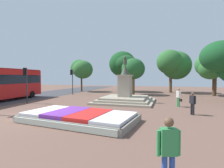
{
  "coord_description": "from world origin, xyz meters",
  "views": [
    {
      "loc": [
        8.43,
        -9.49,
        2.7
      ],
      "look_at": [
        4.06,
        4.35,
        2.11
      ],
      "focal_mm": 28.0,
      "sensor_mm": 36.0,
      "label": 1
    }
  ],
  "objects_px": {
    "flower_planter": "(78,117)",
    "traffic_light_far_corner": "(72,77)",
    "city_bus": "(2,82)",
    "statue_monument": "(125,95)",
    "pedestrian_with_handbag": "(179,96)",
    "pedestrian_near_planter": "(168,149)",
    "traffic_light_mid_block": "(26,78)",
    "pedestrian_crossing_plaza": "(193,102)"
  },
  "relations": [
    {
      "from": "city_bus",
      "to": "pedestrian_near_planter",
      "type": "bearing_deg",
      "value": -31.06
    },
    {
      "from": "traffic_light_far_corner",
      "to": "city_bus",
      "type": "relative_size",
      "value": 0.36
    },
    {
      "from": "traffic_light_far_corner",
      "to": "statue_monument",
      "type": "bearing_deg",
      "value": -29.68
    },
    {
      "from": "pedestrian_with_handbag",
      "to": "pedestrian_near_planter",
      "type": "distance_m",
      "value": 12.57
    },
    {
      "from": "pedestrian_crossing_plaza",
      "to": "traffic_light_mid_block",
      "type": "bearing_deg",
      "value": 176.58
    },
    {
      "from": "statue_monument",
      "to": "pedestrian_with_handbag",
      "type": "bearing_deg",
      "value": -14.89
    },
    {
      "from": "city_bus",
      "to": "flower_planter",
      "type": "bearing_deg",
      "value": -23.6
    },
    {
      "from": "flower_planter",
      "to": "traffic_light_mid_block",
      "type": "height_order",
      "value": "traffic_light_mid_block"
    },
    {
      "from": "pedestrian_with_handbag",
      "to": "pedestrian_near_planter",
      "type": "relative_size",
      "value": 0.95
    },
    {
      "from": "traffic_light_mid_block",
      "to": "traffic_light_far_corner",
      "type": "distance_m",
      "value": 9.24
    },
    {
      "from": "statue_monument",
      "to": "city_bus",
      "type": "height_order",
      "value": "statue_monument"
    },
    {
      "from": "traffic_light_mid_block",
      "to": "pedestrian_near_planter",
      "type": "distance_m",
      "value": 17.29
    },
    {
      "from": "pedestrian_with_handbag",
      "to": "pedestrian_crossing_plaza",
      "type": "xyz_separation_m",
      "value": [
        0.74,
        -3.27,
        -0.02
      ]
    },
    {
      "from": "pedestrian_near_planter",
      "to": "traffic_light_mid_block",
      "type": "bearing_deg",
      "value": 143.71
    },
    {
      "from": "pedestrian_with_handbag",
      "to": "traffic_light_far_corner",
      "type": "bearing_deg",
      "value": 155.2
    },
    {
      "from": "pedestrian_crossing_plaza",
      "to": "statue_monument",
      "type": "bearing_deg",
      "value": 142.18
    },
    {
      "from": "pedestrian_near_planter",
      "to": "pedestrian_crossing_plaza",
      "type": "xyz_separation_m",
      "value": [
        1.69,
        9.26,
        -0.1
      ]
    },
    {
      "from": "statue_monument",
      "to": "traffic_light_mid_block",
      "type": "xyz_separation_m",
      "value": [
        -9.55,
        -3.75,
        1.83
      ]
    },
    {
      "from": "flower_planter",
      "to": "pedestrian_crossing_plaza",
      "type": "xyz_separation_m",
      "value": [
        6.87,
        4.09,
        0.66
      ]
    },
    {
      "from": "traffic_light_mid_block",
      "to": "pedestrian_crossing_plaza",
      "type": "distance_m",
      "value": 15.68
    },
    {
      "from": "statue_monument",
      "to": "flower_planter",
      "type": "bearing_deg",
      "value": -95.48
    },
    {
      "from": "statue_monument",
      "to": "pedestrian_crossing_plaza",
      "type": "bearing_deg",
      "value": -37.82
    },
    {
      "from": "statue_monument",
      "to": "pedestrian_with_handbag",
      "type": "relative_size",
      "value": 3.56
    },
    {
      "from": "city_bus",
      "to": "pedestrian_crossing_plaza",
      "type": "distance_m",
      "value": 19.38
    },
    {
      "from": "pedestrian_near_planter",
      "to": "city_bus",
      "type": "bearing_deg",
      "value": 148.94
    },
    {
      "from": "city_bus",
      "to": "statue_monument",
      "type": "bearing_deg",
      "value": 14.1
    },
    {
      "from": "traffic_light_mid_block",
      "to": "city_bus",
      "type": "relative_size",
      "value": 0.34
    },
    {
      "from": "traffic_light_mid_block",
      "to": "pedestrian_crossing_plaza",
      "type": "height_order",
      "value": "traffic_light_mid_block"
    },
    {
      "from": "city_bus",
      "to": "pedestrian_near_planter",
      "type": "height_order",
      "value": "city_bus"
    },
    {
      "from": "traffic_light_mid_block",
      "to": "traffic_light_far_corner",
      "type": "relative_size",
      "value": 0.95
    },
    {
      "from": "flower_planter",
      "to": "pedestrian_near_planter",
      "type": "relative_size",
      "value": 4.11
    },
    {
      "from": "pedestrian_near_planter",
      "to": "flower_planter",
      "type": "bearing_deg",
      "value": 135.01
    },
    {
      "from": "flower_planter",
      "to": "city_bus",
      "type": "height_order",
      "value": "city_bus"
    },
    {
      "from": "pedestrian_crossing_plaza",
      "to": "pedestrian_near_planter",
      "type": "bearing_deg",
      "value": -100.35
    },
    {
      "from": "statue_monument",
      "to": "traffic_light_far_corner",
      "type": "bearing_deg",
      "value": 150.32
    },
    {
      "from": "flower_planter",
      "to": "traffic_light_far_corner",
      "type": "bearing_deg",
      "value": 121.66
    },
    {
      "from": "flower_planter",
      "to": "pedestrian_near_planter",
      "type": "bearing_deg",
      "value": -44.99
    },
    {
      "from": "pedestrian_near_planter",
      "to": "traffic_light_far_corner",
      "type": "bearing_deg",
      "value": 125.71
    },
    {
      "from": "pedestrian_with_handbag",
      "to": "flower_planter",
      "type": "bearing_deg",
      "value": -129.78
    },
    {
      "from": "statue_monument",
      "to": "pedestrian_crossing_plaza",
      "type": "distance_m",
      "value": 7.63
    },
    {
      "from": "city_bus",
      "to": "pedestrian_with_handbag",
      "type": "bearing_deg",
      "value": 5.93
    },
    {
      "from": "traffic_light_far_corner",
      "to": "pedestrian_with_handbag",
      "type": "height_order",
      "value": "traffic_light_far_corner"
    }
  ]
}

